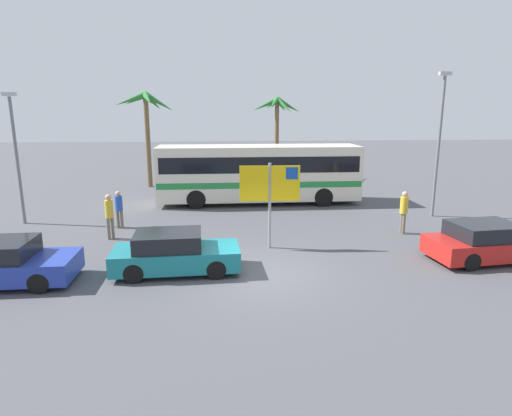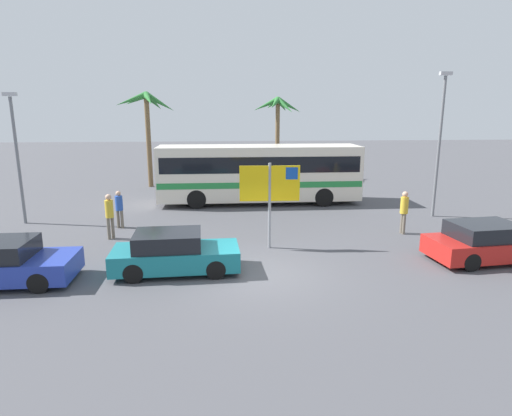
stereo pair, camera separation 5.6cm
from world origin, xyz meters
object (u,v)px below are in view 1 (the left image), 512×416
at_px(ferry_sign, 271,187).
at_px(bus_front_coach, 259,171).
at_px(car_red, 488,242).
at_px(pedestrian_by_bus, 119,207).
at_px(pedestrian_crossing_lot, 404,209).
at_px(car_teal, 174,253).
at_px(car_blue, 3,263).
at_px(pedestrian_near_sign, 109,213).

bearing_deg(ferry_sign, bus_front_coach, 90.13).
distance_m(bus_front_coach, ferry_sign, 8.02).
bearing_deg(bus_front_coach, car_red, -54.88).
distance_m(pedestrian_by_bus, pedestrian_crossing_lot, 12.13).
bearing_deg(pedestrian_crossing_lot, car_teal, 18.67).
bearing_deg(car_red, pedestrian_by_bus, 153.22).
distance_m(car_blue, car_red, 15.59).
distance_m(car_red, pedestrian_by_bus, 14.51).
bearing_deg(pedestrian_near_sign, pedestrian_by_bus, 135.00).
bearing_deg(pedestrian_near_sign, pedestrian_crossing_lot, 43.90).
bearing_deg(car_blue, bus_front_coach, 50.71).
relative_size(car_teal, car_red, 0.93).
xyz_separation_m(car_teal, pedestrian_crossing_lot, (9.07, 3.62, 0.43)).
relative_size(ferry_sign, pedestrian_crossing_lot, 1.78).
bearing_deg(car_teal, ferry_sign, 30.89).
bearing_deg(car_blue, car_teal, 5.26).
bearing_deg(car_red, pedestrian_crossing_lot, 108.90).
distance_m(car_blue, pedestrian_crossing_lot, 14.63).
xyz_separation_m(ferry_sign, pedestrian_near_sign, (-6.26, 1.65, -1.24)).
xyz_separation_m(bus_front_coach, pedestrian_crossing_lot, (5.46, -6.57, -0.72)).
height_order(car_teal, car_red, same).
bearing_deg(ferry_sign, pedestrian_by_bus, 154.48).
height_order(car_red, pedestrian_crossing_lot, pedestrian_crossing_lot).
bearing_deg(car_teal, pedestrian_near_sign, 124.71).
bearing_deg(pedestrian_crossing_lot, pedestrian_by_bus, -11.86).
height_order(bus_front_coach, car_teal, bus_front_coach).
relative_size(pedestrian_by_bus, pedestrian_near_sign, 0.90).
distance_m(car_blue, pedestrian_by_bus, 6.33).
relative_size(car_teal, pedestrian_near_sign, 2.21).
height_order(car_red, pedestrian_near_sign, pedestrian_near_sign).
bearing_deg(pedestrian_crossing_lot, pedestrian_near_sign, -4.19).
bearing_deg(car_teal, car_blue, -176.62).
bearing_deg(ferry_sign, pedestrian_near_sign, 167.30).
xyz_separation_m(bus_front_coach, car_teal, (-3.61, -10.19, -1.15)).
xyz_separation_m(car_blue, car_teal, (4.96, 0.51, -0.00)).
relative_size(ferry_sign, pedestrian_by_bus, 1.93).
bearing_deg(pedestrian_crossing_lot, ferry_sign, 10.84).
distance_m(bus_front_coach, car_red, 12.23).
distance_m(bus_front_coach, pedestrian_crossing_lot, 8.57).
bearing_deg(bus_front_coach, pedestrian_near_sign, -135.81).
relative_size(car_blue, pedestrian_by_bus, 2.43).
height_order(ferry_sign, car_teal, ferry_sign).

